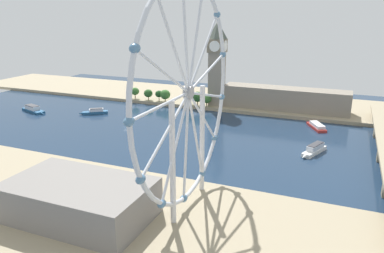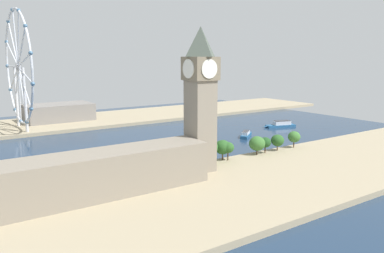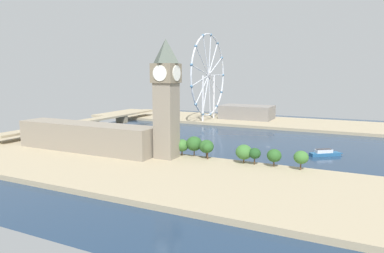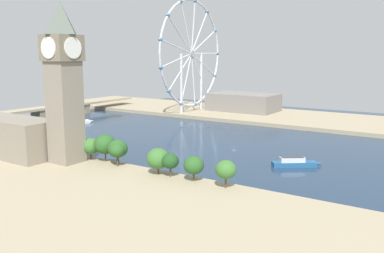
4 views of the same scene
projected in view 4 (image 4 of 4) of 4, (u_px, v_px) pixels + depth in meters
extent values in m
plane|color=#1E334C|center=(234.00, 146.00, 258.71)|extent=(411.35, 411.35, 0.00)
cube|color=tan|center=(85.00, 200.00, 159.30)|extent=(90.00, 520.00, 3.00)
cube|color=tan|center=(300.00, 119.00, 357.60)|extent=(90.00, 520.00, 3.00)
cube|color=gray|center=(65.00, 113.00, 205.36)|extent=(13.09, 13.09, 49.86)
cube|color=#776B57|center=(62.00, 48.00, 200.01)|extent=(15.19, 15.19, 12.37)
pyramid|color=#4C564C|center=(60.00, 18.00, 197.59)|extent=(13.75, 13.75, 15.73)
cylinder|color=white|center=(51.00, 48.00, 204.28)|extent=(9.95, 0.50, 9.95)
cylinder|color=white|center=(73.00, 48.00, 195.74)|extent=(9.95, 0.50, 9.95)
cylinder|color=white|center=(75.00, 48.00, 206.46)|extent=(0.50, 9.95, 9.95)
cylinder|color=white|center=(48.00, 48.00, 193.55)|extent=(0.50, 9.95, 9.95)
cylinder|color=#513823|center=(226.00, 183.00, 169.01)|extent=(0.80, 0.80, 4.18)
ellipsoid|color=#386B2D|center=(226.00, 170.00, 168.06)|extent=(8.54, 8.54, 7.69)
cylinder|color=#513823|center=(194.00, 177.00, 178.12)|extent=(0.80, 0.80, 3.38)
ellipsoid|color=#285623|center=(194.00, 165.00, 177.22)|extent=(8.73, 8.73, 7.85)
cylinder|color=#513823|center=(170.00, 172.00, 184.11)|extent=(0.80, 0.80, 4.12)
ellipsoid|color=#1E471E|center=(170.00, 161.00, 183.24)|extent=(7.51, 7.51, 6.76)
cylinder|color=#513823|center=(158.00, 171.00, 188.26)|extent=(0.80, 0.80, 3.05)
ellipsoid|color=#386B2D|center=(158.00, 158.00, 187.29)|extent=(10.40, 10.40, 9.36)
cylinder|color=#513823|center=(117.00, 161.00, 201.20)|extent=(0.80, 0.80, 4.93)
ellipsoid|color=#285623|center=(117.00, 150.00, 200.27)|extent=(7.42, 7.42, 6.67)
cylinder|color=#513823|center=(118.00, 160.00, 204.55)|extent=(0.80, 0.80, 3.97)
ellipsoid|color=#285623|center=(118.00, 149.00, 203.53)|extent=(9.77, 9.77, 8.79)
cylinder|color=#513823|center=(106.00, 157.00, 210.63)|extent=(0.80, 0.80, 4.35)
ellipsoid|color=#285623|center=(105.00, 144.00, 209.50)|extent=(10.90, 10.90, 9.81)
cylinder|color=#513823|center=(91.00, 156.00, 213.65)|extent=(0.80, 0.80, 3.42)
ellipsoid|color=#386B2D|center=(91.00, 146.00, 212.72)|extent=(9.26, 9.26, 8.34)
torus|color=silver|center=(192.00, 54.00, 385.70)|extent=(97.80, 1.96, 97.80)
cylinder|color=#99999E|center=(192.00, 54.00, 385.70)|extent=(5.75, 3.00, 5.75)
cylinder|color=silver|center=(205.00, 54.00, 405.38)|extent=(47.92, 1.18, 1.18)
cylinder|color=silver|center=(204.00, 42.00, 401.21)|extent=(42.98, 1.18, 23.31)
cylinder|color=silver|center=(200.00, 32.00, 393.48)|extent=(28.19, 1.18, 40.10)
cylinder|color=silver|center=(193.00, 27.00, 383.97)|extent=(6.95, 1.18, 47.71)
cylinder|color=silver|center=(186.00, 28.00, 374.86)|extent=(18.09, 1.18, 45.22)
cylinder|color=silver|center=(180.00, 35.00, 368.23)|extent=(36.65, 1.18, 32.66)
cylinder|color=silver|center=(177.00, 47.00, 365.59)|extent=(46.81, 1.18, 12.61)
cylinder|color=silver|center=(177.00, 60.00, 367.57)|extent=(46.81, 1.18, 12.61)
cylinder|color=silver|center=(180.00, 72.00, 373.70)|extent=(36.65, 1.18, 32.66)
cylinder|color=silver|center=(186.00, 78.00, 382.57)|extent=(18.09, 1.18, 45.22)
cylinder|color=silver|center=(193.00, 79.00, 392.16)|extent=(6.95, 1.18, 47.71)
cylinder|color=silver|center=(199.00, 74.00, 400.27)|extent=(28.19, 1.18, 40.10)
cylinder|color=silver|center=(204.00, 65.00, 405.04)|extent=(42.98, 1.18, 23.31)
ellipsoid|color=teal|center=(218.00, 54.00, 425.07)|extent=(4.80, 3.20, 3.20)
ellipsoid|color=teal|center=(215.00, 31.00, 416.72)|extent=(4.80, 3.20, 3.20)
ellipsoid|color=teal|center=(207.00, 12.00, 401.27)|extent=(4.80, 3.20, 3.20)
ellipsoid|color=teal|center=(195.00, 1.00, 382.25)|extent=(4.80, 3.20, 3.20)
ellipsoid|color=teal|center=(181.00, 1.00, 364.02)|extent=(4.80, 3.20, 3.20)
ellipsoid|color=teal|center=(168.00, 15.00, 350.75)|extent=(4.80, 3.20, 3.20)
ellipsoid|color=teal|center=(160.00, 39.00, 345.49)|extent=(4.80, 3.20, 3.20)
ellipsoid|color=teal|center=(161.00, 68.00, 349.44)|extent=(4.80, 3.20, 3.20)
ellipsoid|color=teal|center=(169.00, 91.00, 361.70)|extent=(4.80, 3.20, 3.20)
ellipsoid|color=teal|center=(181.00, 104.00, 379.45)|extent=(4.80, 3.20, 3.20)
ellipsoid|color=teal|center=(195.00, 104.00, 398.63)|extent=(4.80, 3.20, 3.20)
ellipsoid|color=teal|center=(207.00, 94.00, 414.85)|extent=(4.80, 3.20, 3.20)
ellipsoid|color=teal|center=(215.00, 76.00, 424.39)|extent=(4.80, 3.20, 3.20)
cylinder|color=silver|center=(201.00, 82.00, 404.06)|extent=(2.40, 2.40, 53.29)
cylinder|color=silver|center=(181.00, 84.00, 376.50)|extent=(2.40, 2.40, 53.29)
cube|color=gray|center=(243.00, 102.00, 395.21)|extent=(37.26, 62.34, 16.33)
cube|color=tan|center=(38.00, 109.00, 360.30)|extent=(223.35, 14.75, 2.00)
cube|color=gray|center=(38.00, 115.00, 361.20)|extent=(6.00, 13.27, 8.36)
cube|color=gray|center=(83.00, 109.00, 402.65)|extent=(6.00, 13.27, 8.36)
cube|color=#235684|center=(294.00, 164.00, 212.30)|extent=(17.68, 21.01, 2.43)
cone|color=#235684|center=(319.00, 164.00, 213.05)|extent=(4.34, 4.65, 2.43)
cube|color=silver|center=(292.00, 159.00, 211.82)|extent=(11.03, 12.56, 2.43)
cube|color=#38383D|center=(292.00, 157.00, 211.58)|extent=(10.12, 11.45, 0.34)
cube|color=white|center=(75.00, 123.00, 339.08)|extent=(24.92, 14.22, 2.54)
cone|color=white|center=(91.00, 121.00, 347.22)|extent=(5.02, 3.95, 2.54)
cube|color=silver|center=(73.00, 119.00, 337.88)|extent=(16.73, 10.33, 3.25)
cube|color=#38383D|center=(73.00, 117.00, 337.57)|extent=(15.15, 9.54, 0.42)
cube|color=#B22D28|center=(13.00, 135.00, 289.59)|extent=(25.38, 17.69, 1.99)
cone|color=#B22D28|center=(1.00, 139.00, 275.50)|extent=(4.88, 3.79, 1.99)
cube|color=white|center=(14.00, 131.00, 290.43)|extent=(18.15, 13.25, 2.42)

